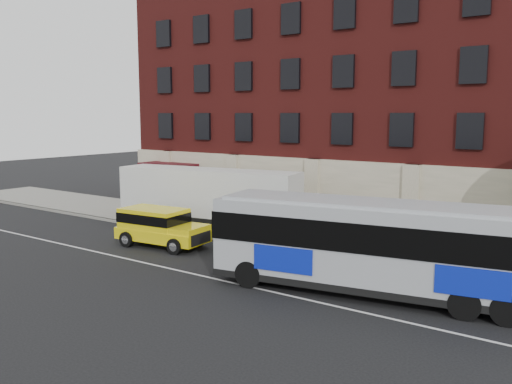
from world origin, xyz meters
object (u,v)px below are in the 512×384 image
Objects in this scene: shipping_container at (208,201)px; yellow_suv at (159,225)px; city_bus at (383,245)px; sign_pole at (144,203)px.

yellow_suv is at bearing -87.91° from shipping_container.
city_bus is 13.52m from shipping_container.
sign_pole is at bearing 145.37° from yellow_suv.
sign_pole is 0.48× the size of yellow_suv.
sign_pole is at bearing -164.48° from shipping_container.
yellow_suv is (4.26, -2.94, -0.33)m from sign_pole.
city_bus is 2.56× the size of yellow_suv.
city_bus reaches higher than yellow_suv.
shipping_container reaches higher than sign_pole.
shipping_container is at bearing 92.09° from yellow_suv.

